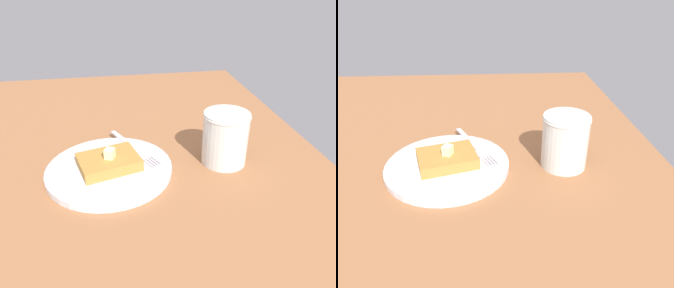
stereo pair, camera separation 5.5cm
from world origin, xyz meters
The scene contains 6 objects.
table_surface centered at (0.00, 0.00, 1.28)cm, with size 101.67×101.67×2.56cm, color #98603B.
plate centered at (4.59, 11.61, 3.19)cm, with size 21.11×21.11×1.13cm.
toast_slice_center centered at (4.59, 11.61, 4.66)cm, with size 7.48×9.63×1.94cm, color #B17B35.
butter_pat_primary centered at (4.91, 11.90, 6.45)cm, with size 1.63×1.47×1.63cm, color beige.
fork centered at (-0.16, 16.55, 3.87)cm, with size 14.96×8.41×0.36cm.
syrup_jar centered at (4.37, 31.76, 6.99)cm, with size 8.07×8.07×9.33cm.
Camera 1 is at (52.07, 13.33, 33.64)cm, focal length 35.00 mm.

